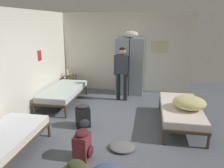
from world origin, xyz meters
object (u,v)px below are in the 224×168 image
bed_left_front (0,142)px  backpack_black (83,116)px  bed_right (181,110)px  bedding_heap (189,103)px  lotion_bottle (71,74)px  clothes_pile_grey (122,147)px  water_bottle (68,72)px  locker_bank (130,65)px  backpack_maroon (83,145)px  shelf_unit (70,82)px  person_traveler (122,69)px  bed_left_rear (64,91)px

bed_left_front → backpack_black: 1.78m
bed_right → backpack_black: (-2.21, -0.49, -0.12)m
bed_left_front → bedding_heap: 3.80m
lotion_bottle → clothes_pile_grey: lotion_bottle is taller
bedding_heap → clothes_pile_grey: bearing=-141.8°
water_bottle → locker_bank: bearing=3.3°
lotion_bottle → water_bottle: bearing=158.2°
locker_bank → clothes_pile_grey: 3.45m
lotion_bottle → backpack_maroon: size_ratio=0.25×
water_bottle → lotion_bottle: bearing=-21.8°
bedding_heap → backpack_maroon: size_ratio=1.30×
shelf_unit → backpack_black: size_ratio=1.04×
bed_left_front → bedding_heap: bearing=28.2°
backpack_maroon → person_traveler: bearing=84.6°
bed_left_rear → bedding_heap: bearing=-15.8°
bed_left_rear → person_traveler: (1.64, 0.62, 0.60)m
bed_left_rear → lotion_bottle: 1.17m
bed_right → clothes_pile_grey: 1.75m
person_traveler → water_bottle: person_traveler is taller
bedding_heap → person_traveler: bearing=137.4°
person_traveler → clothes_pile_grey: bearing=-82.2°
locker_bank → backpack_black: locker_bank is taller
bed_left_front → lotion_bottle: 3.88m
bed_left_front → lotion_bottle: size_ratio=13.56×
locker_bank → backpack_maroon: bearing=-96.9°
person_traveler → clothes_pile_grey: (0.36, -2.63, -0.94)m
bedding_heap → person_traveler: 2.34m
lotion_bottle → backpack_black: 2.70m
locker_bank → backpack_black: bearing=-107.4°
bed_right → backpack_maroon: bearing=-138.8°
bed_right → shelf_unit: bearing=150.5°
bed_left_rear → backpack_black: size_ratio=3.45×
locker_bank → person_traveler: (-0.16, -0.69, 0.01)m
bed_left_rear → water_bottle: size_ratio=8.08×
bed_left_rear → person_traveler: 1.85m
lotion_bottle → locker_bank: bearing=5.2°
bed_right → person_traveler: bearing=138.0°
backpack_black → backpack_maroon: bearing=-72.4°
bed_left_rear → shelf_unit: bearing=102.1°
person_traveler → backpack_maroon: (-0.29, -3.02, -0.72)m
shelf_unit → water_bottle: (-0.08, 0.02, 0.33)m
locker_bank → bed_left_rear: (-1.80, -1.31, -0.59)m
bed_left_rear → clothes_pile_grey: bearing=-45.1°
person_traveler → backpack_maroon: bearing=-95.4°
bed_right → backpack_black: backpack_black is taller
bed_left_rear → bedding_heap: (3.34, -0.95, 0.25)m
bed_left_rear → backpack_maroon: size_ratio=3.45×
bed_right → backpack_maroon: size_ratio=3.45×
bedding_heap → clothes_pile_grey: bedding_heap is taller
locker_bank → shelf_unit: bearing=-176.1°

